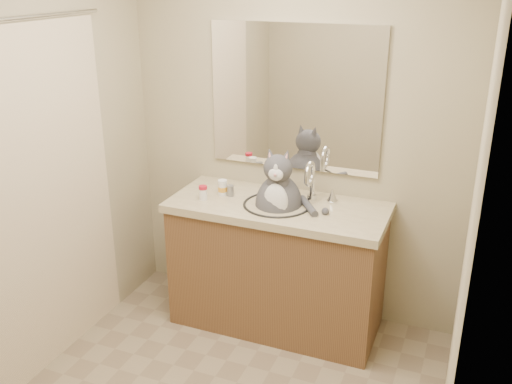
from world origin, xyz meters
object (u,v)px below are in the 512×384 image
Objects in this scene: cat at (279,201)px; grey_canister at (230,191)px; pill_bottle_orange at (223,188)px; pill_bottle_redcap at (203,193)px.

cat is 0.33m from grey_canister.
pill_bottle_orange is at bearing 167.23° from cat.
pill_bottle_orange reaches higher than grey_canister.
pill_bottle_orange is 1.39× the size of grey_canister.
grey_canister is (0.05, 0.00, -0.01)m from pill_bottle_orange.
cat is 0.39m from pill_bottle_orange.
cat is at bearing -3.21° from pill_bottle_orange.
cat reaches higher than pill_bottle_orange.
pill_bottle_orange is 0.06m from grey_canister.
cat reaches higher than pill_bottle_redcap.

